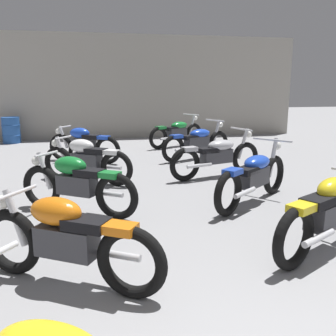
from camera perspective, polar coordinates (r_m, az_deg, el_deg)
The scene contains 11 objects.
back_wall at distance 13.57m, azimuth -6.71°, elevation 12.25°, with size 12.71×0.24×3.60m, color #9E998E.
motorcycle_left_row_1 at distance 3.59m, azimuth -15.40°, elevation -10.43°, with size 1.74×1.11×0.88m.
motorcycle_left_row_2 at distance 5.53m, azimuth -13.89°, elevation -2.27°, with size 1.70×1.18×0.88m.
motorcycle_left_row_3 at distance 7.28m, azimuth -12.47°, elevation 1.31°, with size 1.72×1.16×0.88m.
motorcycle_left_row_4 at distance 9.30m, azimuth -12.87°, elevation 3.68°, with size 1.75×1.09×0.88m.
motorcycle_right_row_1 at distance 4.50m, azimuth 23.32°, elevation -6.31°, with size 1.78×1.04×0.88m.
motorcycle_right_row_2 at distance 5.99m, azimuth 13.07°, elevation -1.17°, with size 1.77×1.44×0.97m.
motorcycle_right_row_3 at distance 7.63m, azimuth 7.57°, elevation 1.95°, with size 2.11×0.89×0.97m.
motorcycle_right_row_4 at distance 9.50m, azimuth 4.51°, elevation 4.08°, with size 2.02×1.07×0.97m.
motorcycle_right_row_5 at distance 11.46m, azimuth 1.41°, elevation 5.55°, with size 1.93×1.21×0.97m.
oil_drum at distance 13.23m, azimuth -22.95°, elevation 5.39°, with size 0.59×0.59×0.85m.
Camera 1 is at (-1.14, -0.52, 1.83)m, focal length 39.67 mm.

